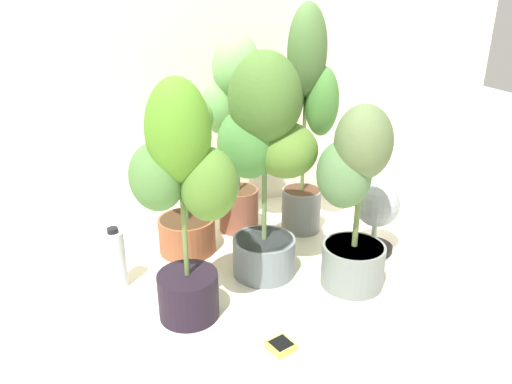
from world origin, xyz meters
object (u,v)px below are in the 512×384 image
at_px(potted_plant_front_right, 354,193).
at_px(potted_plant_center, 265,149).
at_px(potted_plant_back_left, 180,163).
at_px(floor_fan, 377,209).
at_px(potted_plant_back_right, 306,109).
at_px(nutrient_bottle, 116,259).
at_px(potted_plant_back_center, 237,119).
at_px(potted_plant_front_left, 183,190).
at_px(hygrometer_box, 281,346).

bearing_deg(potted_plant_front_right, potted_plant_center, 150.28).
relative_size(potted_plant_back_left, floor_fan, 2.21).
distance_m(potted_plant_back_right, nutrient_bottle, 1.06).
xyz_separation_m(potted_plant_center, nutrient_bottle, (-0.60, 0.05, -0.42)).
height_order(potted_plant_front_right, nutrient_bottle, potted_plant_front_right).
height_order(potted_plant_back_center, potted_plant_back_right, potted_plant_back_right).
xyz_separation_m(potted_plant_back_left, potted_plant_center, (0.30, -0.28, 0.12)).
distance_m(potted_plant_back_left, potted_plant_back_right, 0.63).
bearing_deg(potted_plant_front_right, floor_fan, 44.14).
relative_size(potted_plant_back_center, potted_plant_center, 1.03).
bearing_deg(potted_plant_front_left, potted_plant_back_right, 41.38).
distance_m(potted_plant_front_right, potted_plant_back_right, 0.56).
relative_size(potted_plant_back_right, potted_plant_center, 1.17).
xyz_separation_m(potted_plant_back_right, potted_plant_center, (-0.29, -0.34, -0.07)).
distance_m(potted_plant_back_center, potted_plant_center, 0.43).
height_order(potted_plant_front_left, floor_fan, potted_plant_front_left).
xyz_separation_m(potted_plant_front_left, nutrient_bottle, (-0.26, 0.27, -0.37)).
xyz_separation_m(potted_plant_back_center, potted_plant_front_left, (-0.33, -0.65, -0.07)).
bearing_deg(potted_plant_front_left, floor_fan, 16.97).
bearing_deg(potted_plant_back_left, potted_plant_back_right, 6.24).
distance_m(potted_plant_back_center, hygrometer_box, 1.07).
relative_size(potted_plant_front_right, nutrient_bottle, 2.84).
height_order(potted_plant_front_right, floor_fan, potted_plant_front_right).
height_order(potted_plant_front_right, potted_plant_back_center, potted_plant_back_center).
relative_size(potted_plant_front_left, potted_plant_back_right, 0.81).
height_order(potted_plant_front_right, potted_plant_center, potted_plant_center).
distance_m(potted_plant_front_left, hygrometer_box, 0.61).
height_order(potted_plant_back_right, hygrometer_box, potted_plant_back_right).
bearing_deg(potted_plant_back_right, floor_fan, -49.66).
xyz_separation_m(potted_plant_back_left, hygrometer_box, (0.23, -0.76, -0.41)).
bearing_deg(floor_fan, hygrometer_box, 97.97).
bearing_deg(potted_plant_front_left, hygrometer_box, -44.89).
relative_size(floor_fan, nutrient_bottle, 1.27).
bearing_deg(nutrient_bottle, floor_fan, 0.07).
relative_size(hygrometer_box, floor_fan, 0.31).
relative_size(potted_plant_front_right, potted_plant_back_right, 0.69).
bearing_deg(nutrient_bottle, potted_plant_back_right, 18.12).
bearing_deg(potted_plant_front_left, potted_plant_center, 32.04).
bearing_deg(potted_plant_center, potted_plant_back_right, 49.72).
relative_size(potted_plant_back_center, hygrometer_box, 9.12).
xyz_separation_m(potted_plant_back_right, hygrometer_box, (-0.37, -0.82, -0.60)).
xyz_separation_m(potted_plant_back_center, potted_plant_back_right, (0.30, -0.09, 0.05)).
bearing_deg(potted_plant_back_center, nutrient_bottle, -147.11).
distance_m(potted_plant_front_left, nutrient_bottle, 0.53).
relative_size(potted_plant_center, floor_fan, 2.77).
distance_m(potted_plant_back_left, hygrometer_box, 0.89).
relative_size(potted_plant_front_right, floor_fan, 2.24).
height_order(potted_plant_back_right, potted_plant_center, potted_plant_back_right).
height_order(potted_plant_back_center, nutrient_bottle, potted_plant_back_center).
bearing_deg(potted_plant_front_right, potted_plant_back_right, 91.28).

